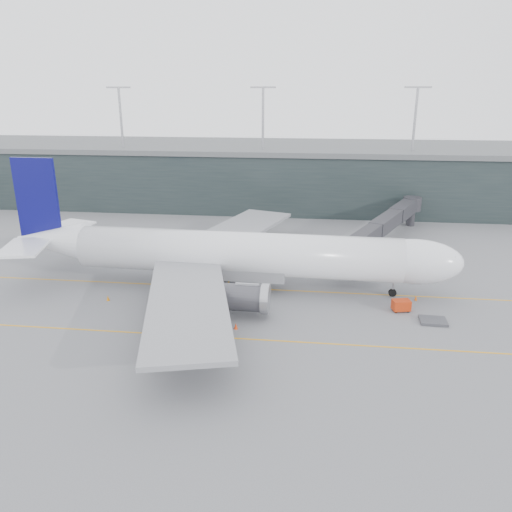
# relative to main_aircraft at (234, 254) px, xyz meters

# --- Properties ---
(ground) EXTENTS (320.00, 320.00, 0.00)m
(ground) POSITION_rel_main_aircraft_xyz_m (-6.32, 3.73, -5.35)
(ground) COLOR #5A5A5F
(ground) RESTS_ON ground
(taxiline_a) EXTENTS (160.00, 0.25, 0.02)m
(taxiline_a) POSITION_rel_main_aircraft_xyz_m (-6.32, -0.27, -5.34)
(taxiline_a) COLOR orange
(taxiline_a) RESTS_ON ground
(taxiline_b) EXTENTS (160.00, 0.25, 0.02)m
(taxiline_b) POSITION_rel_main_aircraft_xyz_m (-6.32, -16.27, -5.34)
(taxiline_b) COLOR orange
(taxiline_b) RESTS_ON ground
(taxiline_lead_main) EXTENTS (0.25, 60.00, 0.02)m
(taxiline_lead_main) POSITION_rel_main_aircraft_xyz_m (-1.32, 23.73, -5.34)
(taxiline_lead_main) COLOR orange
(taxiline_lead_main) RESTS_ON ground
(terminal) EXTENTS (240.00, 36.00, 29.00)m
(terminal) POSITION_rel_main_aircraft_xyz_m (-6.32, 61.73, 2.27)
(terminal) COLOR #1D2728
(terminal) RESTS_ON ground
(main_aircraft) EXTENTS (67.83, 63.84, 19.05)m
(main_aircraft) POSITION_rel_main_aircraft_xyz_m (0.00, 0.00, 0.00)
(main_aircraft) COLOR white
(main_aircraft) RESTS_ON ground
(jet_bridge) EXTENTS (19.87, 44.24, 6.41)m
(jet_bridge) POSITION_rel_main_aircraft_xyz_m (23.31, 25.74, -0.55)
(jet_bridge) COLOR #28272C
(jet_bridge) RESTS_ON ground
(gse_cart) EXTENTS (2.62, 1.98, 1.60)m
(gse_cart) POSITION_rel_main_aircraft_xyz_m (23.82, -5.79, -4.46)
(gse_cart) COLOR #AE2B0C
(gse_cart) RESTS_ON ground
(baggage_dolly) EXTENTS (3.50, 2.85, 0.34)m
(baggage_dolly) POSITION_rel_main_aircraft_xyz_m (27.48, -8.80, -5.14)
(baggage_dolly) COLOR #3B3C41
(baggage_dolly) RESTS_ON ground
(uld_a) EXTENTS (2.17, 1.90, 1.69)m
(uld_a) POSITION_rel_main_aircraft_xyz_m (-10.15, 14.53, -4.46)
(uld_a) COLOR #3E3D43
(uld_a) RESTS_ON ground
(uld_b) EXTENTS (2.20, 1.79, 1.96)m
(uld_b) POSITION_rel_main_aircraft_xyz_m (-7.49, 14.96, -4.32)
(uld_b) COLOR #3E3D43
(uld_b) RESTS_ON ground
(uld_c) EXTENTS (2.42, 2.05, 1.99)m
(uld_c) POSITION_rel_main_aircraft_xyz_m (-6.97, 13.37, -4.30)
(uld_c) COLOR #3E3D43
(uld_c) RESTS_ON ground
(cone_nose) EXTENTS (0.46, 0.46, 0.72)m
(cone_nose) POSITION_rel_main_aircraft_xyz_m (26.53, -1.76, -4.98)
(cone_nose) COLOR #D0510B
(cone_nose) RESTS_ON ground
(cone_wing_stbd) EXTENTS (0.49, 0.49, 0.78)m
(cone_wing_stbd) POSITION_rel_main_aircraft_xyz_m (2.34, -13.76, -4.96)
(cone_wing_stbd) COLOR red
(cone_wing_stbd) RESTS_ON ground
(cone_wing_port) EXTENTS (0.50, 0.50, 0.79)m
(cone_wing_port) POSITION_rel_main_aircraft_xyz_m (3.58, 16.07, -4.95)
(cone_wing_port) COLOR #E6410C
(cone_wing_port) RESTS_ON ground
(cone_tail) EXTENTS (0.47, 0.47, 0.76)m
(cone_tail) POSITION_rel_main_aircraft_xyz_m (-17.23, -7.12, -4.97)
(cone_tail) COLOR orange
(cone_tail) RESTS_ON ground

